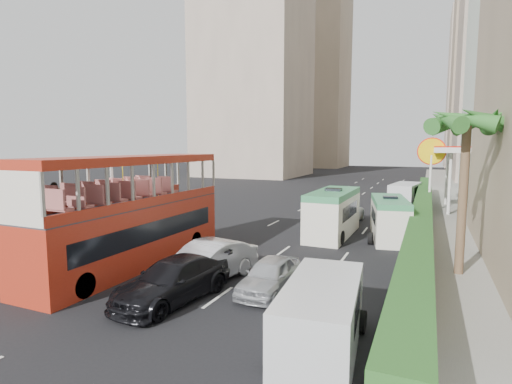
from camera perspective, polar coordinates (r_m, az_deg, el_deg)
The scene contains 19 objects.
ground_plane at distance 16.67m, azimuth -0.76°, elevation -12.71°, with size 200.00×200.00×0.00m, color black.
double_decker_bus at distance 19.23m, azimuth -17.33°, elevation -2.63°, with size 2.50×11.00×5.06m, color #AC2916.
car_silver_lane_a at distance 16.81m, azimuth -7.00°, elevation -12.60°, with size 1.71×4.90×1.62m, color silver.
car_silver_lane_b at distance 15.63m, azimuth 1.97°, elevation -14.06°, with size 1.54×3.82×1.30m, color silver.
car_black at distance 15.16m, azimuth -11.69°, elevation -14.86°, with size 2.05×5.04×1.46m, color black.
van_asset at distance 29.90m, azimuth 12.50°, elevation -4.19°, with size 2.00×4.35×1.21m, color silver.
minibus_near at distance 25.01m, azimuth 10.94°, elevation -3.00°, with size 2.10×6.29×2.79m, color silver.
minibus_far at distance 25.02m, azimuth 18.51°, elevation -3.64°, with size 1.83×5.48×2.43m, color silver.
panel_van_near at distance 11.37m, azimuth 9.34°, elevation -17.24°, with size 1.86×4.66×1.86m, color silver.
panel_van_far at distance 39.54m, azimuth 20.52°, elevation -0.34°, with size 2.05×5.13×2.05m, color silver.
sidewalk at distance 39.79m, azimuth 26.90°, elevation -1.96°, with size 6.00×120.00×0.18m, color #99968C.
kerb_wall at distance 28.75m, azimuth 22.64°, elevation -3.60°, with size 0.30×44.00×1.00m, color silver.
hedge at distance 28.62m, azimuth 22.72°, elevation -1.92°, with size 1.10×44.00×0.70m, color #2D6626.
palm_tree at distance 18.51m, azimuth 27.44°, elevation -0.76°, with size 0.36×0.36×6.40m, color brown.
shell_station at distance 37.61m, azimuth 28.81°, elevation 1.56°, with size 6.50×8.00×5.50m, color silver.
tower_far_a at distance 98.31m, azimuth 30.44°, elevation 15.36°, with size 14.00×14.00×44.00m, color tan.
tower_far_b at distance 119.69m, azimuth 29.11°, elevation 12.72°, with size 14.00×14.00×40.00m, color #B5A18E.
tower_left_a at distance 78.46m, azimuth -0.26°, elevation 21.72°, with size 18.00×18.00×52.00m, color #B5A18E.
tower_left_b at distance 109.56m, azimuth 8.42°, elevation 15.70°, with size 16.00×16.00×46.00m, color tan.
Camera 1 is at (6.46, -14.34, 5.51)m, focal length 28.00 mm.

